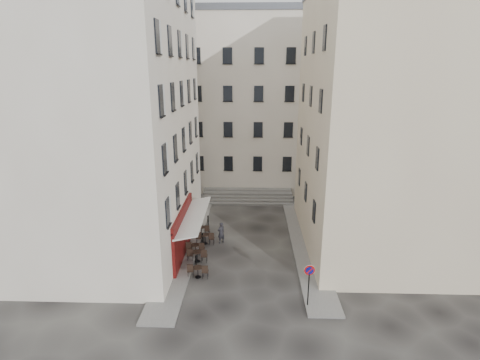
{
  "coord_description": "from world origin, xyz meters",
  "views": [
    {
      "loc": [
        0.42,
        -23.19,
        12.86
      ],
      "look_at": [
        -0.48,
        4.0,
        4.72
      ],
      "focal_mm": 28.0,
      "sensor_mm": 36.0,
      "label": 1
    }
  ],
  "objects_px": {
    "no_parking_sign": "(309,278)",
    "bistro_table_b": "(197,255)",
    "pedestrian": "(221,233)",
    "bistro_table_a": "(198,271)"
  },
  "relations": [
    {
      "from": "no_parking_sign",
      "to": "bistro_table_a",
      "type": "relative_size",
      "value": 1.94
    },
    {
      "from": "bistro_table_b",
      "to": "pedestrian",
      "type": "bearing_deg",
      "value": 64.88
    },
    {
      "from": "pedestrian",
      "to": "no_parking_sign",
      "type": "bearing_deg",
      "value": 84.53
    },
    {
      "from": "bistro_table_b",
      "to": "pedestrian",
      "type": "xyz_separation_m",
      "value": [
        1.41,
        3.0,
        0.33
      ]
    },
    {
      "from": "bistro_table_b",
      "to": "pedestrian",
      "type": "height_order",
      "value": "pedestrian"
    },
    {
      "from": "no_parking_sign",
      "to": "bistro_table_b",
      "type": "height_order",
      "value": "no_parking_sign"
    },
    {
      "from": "bistro_table_a",
      "to": "bistro_table_b",
      "type": "relative_size",
      "value": 0.95
    },
    {
      "from": "bistro_table_b",
      "to": "pedestrian",
      "type": "distance_m",
      "value": 3.33
    },
    {
      "from": "no_parking_sign",
      "to": "bistro_table_b",
      "type": "relative_size",
      "value": 1.84
    },
    {
      "from": "no_parking_sign",
      "to": "bistro_table_b",
      "type": "bearing_deg",
      "value": 140.15
    }
  ]
}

